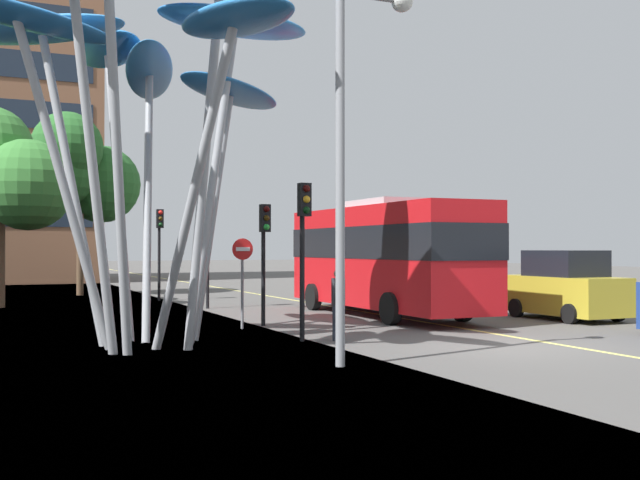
{
  "coord_description": "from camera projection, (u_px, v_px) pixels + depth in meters",
  "views": [
    {
      "loc": [
        -11.1,
        -14.33,
        2.27
      ],
      "look_at": [
        -1.68,
        6.99,
        2.5
      ],
      "focal_mm": 43.36,
      "sensor_mm": 36.0,
      "label": 1
    }
  ],
  "objects": [
    {
      "name": "ground",
      "position": [
        485.0,
        351.0,
        17.27
      ],
      "size": [
        120.0,
        240.0,
        0.1
      ],
      "color": "#54514F"
    },
    {
      "name": "car_side_street",
      "position": [
        380.0,
        275.0,
        35.82
      ],
      "size": [
        1.94,
        3.81,
        2.13
      ],
      "color": "gray",
      "rests_on": "ground"
    },
    {
      "name": "traffic_light_opposite",
      "position": [
        160.0,
        235.0,
        32.93
      ],
      "size": [
        0.28,
        0.42,
        3.9
      ],
      "color": "black",
      "rests_on": "ground"
    },
    {
      "name": "traffic_light_kerb_near",
      "position": [
        304.0,
        227.0,
        18.61
      ],
      "size": [
        0.28,
        0.42,
        3.83
      ],
      "color": "black",
      "rests_on": "ground"
    },
    {
      "name": "red_bus",
      "position": [
        384.0,
        253.0,
        25.7
      ],
      "size": [
        2.83,
        10.11,
        3.85
      ],
      "color": "red",
      "rests_on": "ground"
    },
    {
      "name": "car_parked_far",
      "position": [
        452.0,
        279.0,
        30.5
      ],
      "size": [
        1.97,
        4.42,
        2.21
      ],
      "color": "navy",
      "rests_on": "ground"
    },
    {
      "name": "traffic_light_island_mid",
      "position": [
        208.0,
        231.0,
        28.69
      ],
      "size": [
        0.28,
        0.42,
        3.98
      ],
      "color": "black",
      "rests_on": "ground"
    },
    {
      "name": "street_lamp",
      "position": [
        358.0,
        120.0,
        14.92
      ],
      "size": [
        1.67,
        0.44,
        7.4
      ],
      "color": "gray",
      "rests_on": "ground"
    },
    {
      "name": "traffic_light_kerb_far",
      "position": [
        264.0,
        238.0,
        22.3
      ],
      "size": [
        0.28,
        0.42,
        3.52
      ],
      "color": "black",
      "rests_on": "ground"
    },
    {
      "name": "tree_pavement_far",
      "position": [
        79.0,
        170.0,
        36.69
      ],
      "size": [
        5.73,
        5.04,
        8.57
      ],
      "color": "brown",
      "rests_on": "ground"
    },
    {
      "name": "leaf_sculpture",
      "position": [
        149.0,
        48.0,
        17.82
      ],
      "size": [
        9.51,
        10.31,
        8.97
      ],
      "color": "#9EA0A5",
      "rests_on": "ground"
    },
    {
      "name": "tree_pavement_near",
      "position": [
        0.0,
        165.0,
        29.55
      ],
      "size": [
        4.96,
        5.7,
        7.75
      ],
      "color": "brown",
      "rests_on": "ground"
    },
    {
      "name": "pedestrian",
      "position": [
        338.0,
        305.0,
        18.83
      ],
      "size": [
        0.34,
        0.34,
        1.74
      ],
      "color": "#2D3342",
      "rests_on": "ground"
    },
    {
      "name": "car_parked_mid",
      "position": [
        565.0,
        287.0,
        24.44
      ],
      "size": [
        2.05,
        4.04,
        2.18
      ],
      "color": "gold",
      "rests_on": "ground"
    },
    {
      "name": "no_entry_sign",
      "position": [
        242.0,
        269.0,
        21.57
      ],
      "size": [
        0.6,
        0.12,
        2.53
      ],
      "color": "gray",
      "rests_on": "ground"
    }
  ]
}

